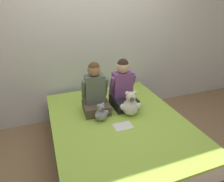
# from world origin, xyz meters

# --- Properties ---
(ground_plane) EXTENTS (14.00, 14.00, 0.00)m
(ground_plane) POSITION_xyz_m (0.00, 0.00, 0.00)
(ground_plane) COLOR #93704C
(wall_behind_bed) EXTENTS (8.00, 0.06, 2.50)m
(wall_behind_bed) POSITION_xyz_m (0.00, 1.08, 1.25)
(wall_behind_bed) COLOR silver
(wall_behind_bed) RESTS_ON ground_plane
(bed) EXTENTS (1.55, 1.94, 0.49)m
(bed) POSITION_xyz_m (0.00, 0.00, 0.24)
(bed) COLOR #473828
(bed) RESTS_ON ground_plane
(child_on_left) EXTENTS (0.34, 0.35, 0.64)m
(child_on_left) POSITION_xyz_m (-0.19, 0.31, 0.75)
(child_on_left) COLOR brown
(child_on_left) RESTS_ON bed
(child_on_right) EXTENTS (0.35, 0.35, 0.64)m
(child_on_right) POSITION_xyz_m (0.18, 0.31, 0.75)
(child_on_right) COLOR black
(child_on_right) RESTS_ON bed
(teddy_bear_held_by_left_child) EXTENTS (0.18, 0.14, 0.22)m
(teddy_bear_held_by_left_child) POSITION_xyz_m (-0.19, 0.07, 0.58)
(teddy_bear_held_by_left_child) COLOR #939399
(teddy_bear_held_by_left_child) RESTS_ON bed
(teddy_bear_held_by_right_child) EXTENTS (0.26, 0.20, 0.32)m
(teddy_bear_held_by_right_child) POSITION_xyz_m (0.18, 0.07, 0.62)
(teddy_bear_held_by_right_child) COLOR silver
(teddy_bear_held_by_right_child) RESTS_ON bed
(sign_card) EXTENTS (0.21, 0.15, 0.00)m
(sign_card) POSITION_xyz_m (-0.00, -0.13, 0.49)
(sign_card) COLOR white
(sign_card) RESTS_ON bed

